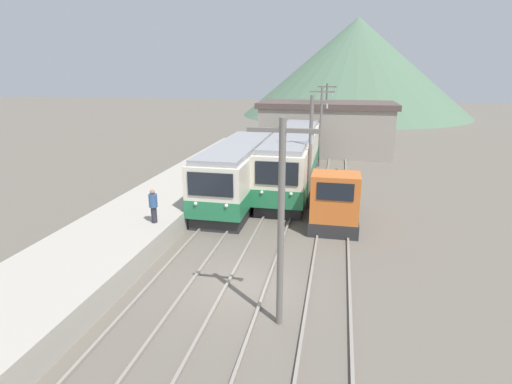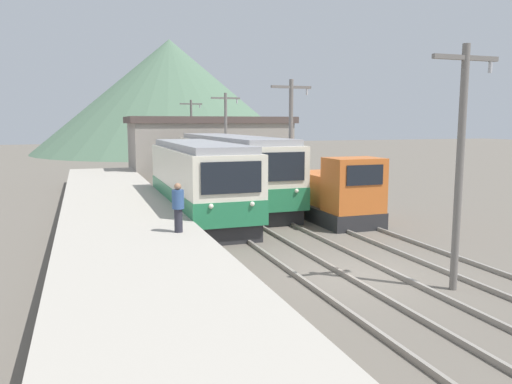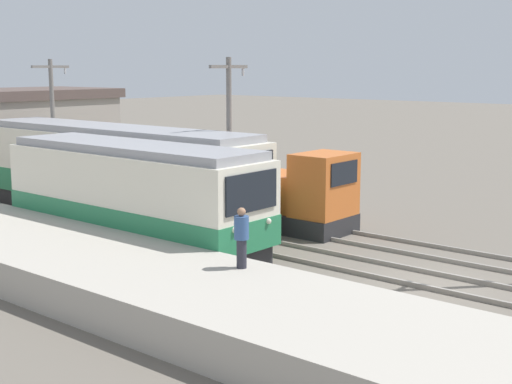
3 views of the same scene
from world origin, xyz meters
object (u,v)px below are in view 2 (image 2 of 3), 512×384
Objects in this scene: shunting_locomotive at (336,195)px; catenary_mast_mid at (291,143)px; person_on_platform at (178,206)px; catenary_mast_near at (460,159)px; catenary_mast_distant at (192,133)px; commuter_train_center at (230,172)px; commuter_train_left at (199,184)px; catenary_mast_far at (226,136)px.

catenary_mast_mid is (-1.49, 1.78, 2.33)m from shunting_locomotive.
catenary_mast_mid is at bearing 43.72° from person_on_platform.
catenary_mast_near is 4.10× the size of person_on_platform.
catenary_mast_mid is 9.18m from person_on_platform.
catenary_mast_mid is 4.10× the size of person_on_platform.
catenary_mast_near is at bearing -90.00° from catenary_mast_distant.
commuter_train_center is 2.30× the size of catenary_mast_near.
commuter_train_center is at bearing 95.33° from catenary_mast_near.
person_on_platform is at bearing 142.88° from catenary_mast_near.
commuter_train_left is at bearing 158.81° from shunting_locomotive.
catenary_mast_near reaches higher than commuter_train_center.
catenary_mast_near reaches higher than person_on_platform.
shunting_locomotive is 3.29m from catenary_mast_mid.
commuter_train_left is at bearing -111.93° from catenary_mast_far.
catenary_mast_far reaches higher than commuter_train_left.
catenary_mast_mid reaches higher than shunting_locomotive.
commuter_train_left is 1.63× the size of catenary_mast_near.
catenary_mast_far is (4.31, 10.70, 1.87)m from commuter_train_left.
catenary_mast_distant is at bearing 93.54° from shunting_locomotive.
commuter_train_center is at bearing -103.73° from catenary_mast_far.
commuter_train_center is (2.80, 4.53, 0.07)m from commuter_train_left.
catenary_mast_near is at bearing -69.70° from commuter_train_left.
commuter_train_center is 9.45× the size of person_on_platform.
catenary_mast_near is at bearing -84.67° from commuter_train_center.
catenary_mast_mid is (0.00, 11.17, 0.00)m from catenary_mast_near.
shunting_locomotive is at bearing -50.01° from catenary_mast_mid.
catenary_mast_far is at bearing 90.00° from catenary_mast_near.
commuter_train_center is 17.50m from catenary_mast_distant.
catenary_mast_near is 11.17m from catenary_mast_mid.
catenary_mast_far is at bearing -90.00° from catenary_mast_distant.
shunting_locomotive is at bearing -66.13° from commuter_train_center.
catenary_mast_far is at bearing 68.07° from commuter_train_left.
catenary_mast_far is at bearing 90.00° from catenary_mast_mid.
catenary_mast_near is at bearing -90.00° from catenary_mast_mid.
person_on_platform is (-6.52, 4.94, -1.67)m from catenary_mast_near.
catenary_mast_mid is 1.00× the size of catenary_mast_distant.
commuter_train_center reaches higher than person_on_platform.
catenary_mast_far reaches higher than commuter_train_center.
catenary_mast_far is 11.17m from catenary_mast_distant.
catenary_mast_distant is (1.51, 17.34, 1.80)m from commuter_train_center.
commuter_train_left is 4.72m from catenary_mast_mid.
shunting_locomotive is 0.83× the size of catenary_mast_far.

